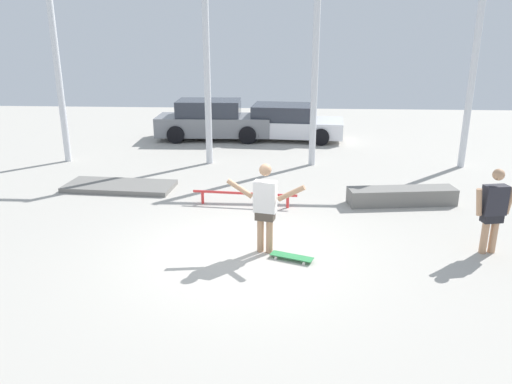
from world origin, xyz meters
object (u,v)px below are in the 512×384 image
object	(u,v)px
skateboarder	(265,204)
manual_pad	(120,186)
skateboard	(292,257)
parked_car_grey	(212,121)
parked_car_white	(286,123)
grind_rail	(245,195)
bystander	(493,208)
grind_box	(402,196)

from	to	relation	value
skateboarder	manual_pad	size ratio (longest dim) A/B	0.61
skateboarder	skateboard	world-z (taller)	skateboarder
skateboard	parked_car_grey	world-z (taller)	parked_car_grey
manual_pad	parked_car_grey	world-z (taller)	parked_car_grey
parked_car_grey	parked_car_white	size ratio (longest dim) A/B	1.00
skateboard	parked_car_white	world-z (taller)	parked_car_white
skateboarder	parked_car_grey	bearing A→B (deg)	116.69
grind_rail	bystander	bearing A→B (deg)	-26.29
grind_rail	grind_box	bearing A→B (deg)	4.99
skateboarder	grind_box	xyz separation A→B (m)	(3.17, 2.89, -0.76)
parked_car_grey	parked_car_white	world-z (taller)	parked_car_grey
parked_car_grey	grind_box	bearing A→B (deg)	-53.48
skateboard	parked_car_grey	size ratio (longest dim) A/B	0.19
parked_car_grey	skateboard	bearing A→B (deg)	-75.70
skateboard	manual_pad	size ratio (longest dim) A/B	0.29
parked_car_white	parked_car_grey	bearing A→B (deg)	-172.08
skateboard	grind_box	size ratio (longest dim) A/B	0.32
skateboard	bystander	bearing A→B (deg)	29.13
manual_pad	skateboard	bearing A→B (deg)	-41.90
skateboard	manual_pad	bearing A→B (deg)	159.09
skateboarder	parked_car_grey	distance (m)	10.34
skateboarder	grind_rail	xyz separation A→B (m)	(-0.59, 2.56, -0.69)
skateboarder	bystander	world-z (taller)	skateboarder
manual_pad	grind_box	bearing A→B (deg)	-6.50
parked_car_white	bystander	world-z (taller)	bystander
parked_car_white	grind_rail	bearing A→B (deg)	-92.41
skateboarder	parked_car_white	world-z (taller)	skateboarder
grind_box	parked_car_grey	bearing A→B (deg)	127.85
skateboarder	grind_rail	distance (m)	2.72
skateboard	grind_rail	xyz separation A→B (m)	(-1.09, 2.88, 0.20)
grind_rail	parked_car_white	distance (m)	7.71
skateboarder	parked_car_grey	world-z (taller)	skateboarder
manual_pad	parked_car_grey	distance (m)	6.57
skateboarder	parked_car_grey	xyz separation A→B (m)	(-2.40, 10.05, -0.25)
grind_rail	parked_car_grey	bearing A→B (deg)	103.60
manual_pad	parked_car_white	xyz separation A→B (m)	(4.39, 6.49, 0.56)
bystander	grind_box	bearing A→B (deg)	-80.97
skateboarder	grind_rail	size ratio (longest dim) A/B	0.69
skateboard	grind_box	world-z (taller)	grind_box
grind_box	bystander	distance (m)	2.95
parked_car_white	skateboard	bearing A→B (deg)	-84.48
skateboard	bystander	size ratio (longest dim) A/B	0.50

